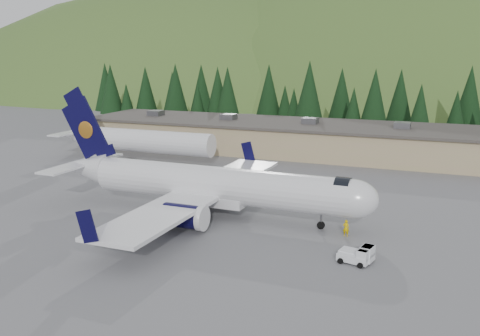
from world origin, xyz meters
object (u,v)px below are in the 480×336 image
terminal_building (282,136)px  ramp_worker (346,228)px  second_airliner (132,139)px  baggage_tug_a (360,254)px  baggage_tug_b (357,257)px  airliner (210,185)px

terminal_building → ramp_worker: (18.78, -39.37, -1.80)m
second_airliner → baggage_tug_a: 50.29m
baggage_tug_a → baggage_tug_b: baggage_tug_a is taller
airliner → second_airliner: 32.43m
baggage_tug_b → second_airliner: bearing=156.5°
baggage_tug_a → terminal_building: size_ratio=0.04×
airliner → terminal_building: airliner is taller
ramp_worker → baggage_tug_a: bearing=110.2°
second_airliner → ramp_worker: size_ratio=16.79×
second_airliner → baggage_tug_a: bearing=-35.4°
baggage_tug_b → terminal_building: terminal_building is taller
airliner → second_airliner: bearing=138.1°
airliner → ramp_worker: 15.11m
airliner → ramp_worker: bearing=-4.5°
baggage_tug_a → baggage_tug_b: size_ratio=1.07×
second_airliner → terminal_building: (19.91, 16.00, -0.70)m
baggage_tug_b → ramp_worker: ramp_worker is taller
airliner → ramp_worker: airliner is taller
second_airliner → terminal_building: second_airliner is taller
airliner → baggage_tug_b: airliner is taller
second_airliner → baggage_tug_b: second_airliner is taller
airliner → baggage_tug_a: size_ratio=12.28×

